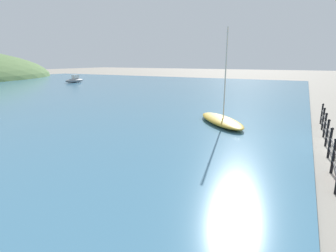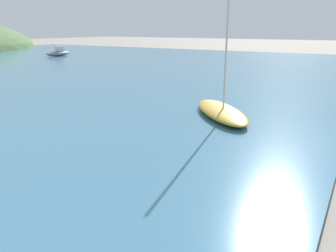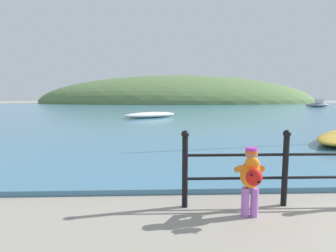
# 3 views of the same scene
# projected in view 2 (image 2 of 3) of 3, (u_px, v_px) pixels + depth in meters

# --- Properties ---
(boat_far_left) EXTENTS (3.67, 1.23, 1.21)m
(boat_far_left) POSITION_uv_depth(u_px,v_px,m) (58.00, 53.00, 42.04)
(boat_far_left) COLOR gray
(boat_far_left) RESTS_ON water
(boat_white_sailboat) EXTENTS (4.26, 4.01, 5.24)m
(boat_white_sailboat) POSITION_uv_depth(u_px,v_px,m) (221.00, 111.00, 13.37)
(boat_white_sailboat) COLOR gold
(boat_white_sailboat) RESTS_ON water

